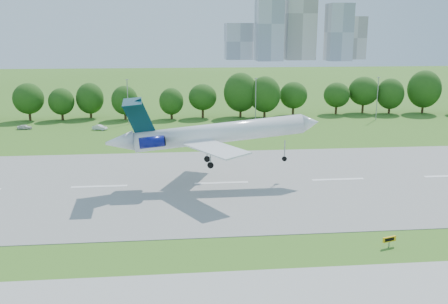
% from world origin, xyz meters
% --- Properties ---
extents(ground, '(600.00, 600.00, 0.00)m').
position_xyz_m(ground, '(0.00, 0.00, 0.00)').
color(ground, '#37641A').
rests_on(ground, ground).
extents(runway, '(400.00, 45.00, 0.08)m').
position_xyz_m(runway, '(0.00, 25.00, 0.04)').
color(runway, gray).
rests_on(runway, ground).
extents(tree_line, '(288.40, 8.40, 10.40)m').
position_xyz_m(tree_line, '(0.00, 92.00, 6.19)').
color(tree_line, '#382314').
rests_on(tree_line, ground).
extents(light_poles, '(175.90, 0.25, 12.19)m').
position_xyz_m(light_poles, '(-2.50, 82.00, 6.34)').
color(light_poles, gray).
rests_on(light_poles, ground).
extents(skyline, '(127.00, 52.00, 80.00)m').
position_xyz_m(skyline, '(100.16, 390.61, 30.46)').
color(skyline, '#B2B2B7').
rests_on(skyline, ground).
extents(airliner, '(35.36, 25.62, 11.27)m').
position_xyz_m(airliner, '(-2.00, 24.88, 8.58)').
color(airliner, white).
rests_on(airliner, ground).
extents(taxi_sign_centre, '(1.79, 0.72, 1.27)m').
position_xyz_m(taxi_sign_centre, '(17.21, -2.11, 0.94)').
color(taxi_sign_centre, gray).
rests_on(taxi_sign_centre, ground).
extents(service_vehicle_a, '(4.11, 2.84, 1.28)m').
position_xyz_m(service_vehicle_a, '(-26.74, 74.39, 0.64)').
color(service_vehicle_a, silver).
rests_on(service_vehicle_a, ground).
extents(service_vehicle_b, '(3.71, 1.67, 1.24)m').
position_xyz_m(service_vehicle_b, '(-46.22, 77.12, 0.62)').
color(service_vehicle_b, silver).
rests_on(service_vehicle_b, ground).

